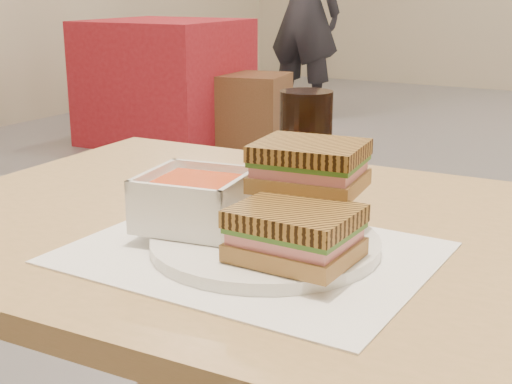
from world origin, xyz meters
The scene contains 11 objects.
main_table centered at (0.09, -1.90, 0.64)m, with size 1.23×0.75×0.75m.
tray_liner centered at (0.01, -2.01, 0.75)m, with size 0.40×0.31×0.00m.
plate centered at (0.02, -2.00, 0.76)m, with size 0.26×0.26×0.01m.
soup_bowl centered at (-0.07, -2.00, 0.80)m, with size 0.14×0.14×0.06m.
panini_lower centered at (0.08, -2.04, 0.79)m, with size 0.13×0.11×0.06m.
panini_upper centered at (0.05, -1.95, 0.84)m, with size 0.13×0.11×0.05m.
cola_glass centered at (-0.03, -1.80, 0.83)m, with size 0.07×0.07×0.16m.
bg_table_0 centered at (-2.59, 1.27, 0.41)m, with size 0.97×0.97×0.82m.
bg_chair_0l centered at (-3.00, 1.56, 0.21)m, with size 0.41×0.41×0.41m.
bg_chair_0r centered at (-1.98, 1.39, 0.24)m, with size 0.50×0.50×0.48m.
patron_a centered at (-2.20, 2.58, 0.84)m, with size 0.64×0.44×1.69m.
Camera 1 is at (0.39, -2.66, 1.04)m, focal length 50.12 mm.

